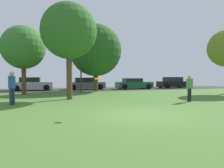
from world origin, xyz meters
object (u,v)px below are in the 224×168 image
(person_bystander, at_px, (190,87))
(parked_car_grey, at_px, (85,84))
(person_catcher, at_px, (12,86))
(oak_tree_center, at_px, (69,31))
(parked_car_black, at_px, (174,83))
(maple_tree_near, at_px, (23,48))
(street_lamp_post, at_px, (81,69))
(oak_tree_left, at_px, (96,50))
(parked_car_green, at_px, (134,84))
(frisbee_disc, at_px, (98,79))
(parked_car_silver, at_px, (32,84))

(person_bystander, relative_size, parked_car_grey, 0.37)
(person_bystander, bearing_deg, person_catcher, 61.81)
(oak_tree_center, xyz_separation_m, parked_car_black, (14.54, 9.59, -3.89))
(maple_tree_near, distance_m, street_lamp_post, 5.45)
(oak_tree_left, bearing_deg, person_bystander, -69.19)
(parked_car_green, bearing_deg, person_bystander, -97.19)
(oak_tree_left, relative_size, person_catcher, 3.83)
(oak_tree_left, height_order, street_lamp_post, oak_tree_left)
(oak_tree_left, relative_size, frisbee_disc, 18.22)
(person_catcher, xyz_separation_m, parked_car_green, (11.76, 11.19, -0.40))
(person_catcher, distance_m, parked_car_black, 21.12)
(person_bystander, relative_size, parked_car_silver, 0.38)
(oak_tree_center, distance_m, parked_car_black, 17.85)
(person_catcher, xyz_separation_m, street_lamp_post, (4.73, 7.78, 1.23))
(maple_tree_near, height_order, parked_car_grey, maple_tree_near)
(parked_car_grey, xyz_separation_m, parked_car_green, (5.98, -0.61, -0.03))
(oak_tree_left, bearing_deg, parked_car_silver, 152.96)
(frisbee_disc, xyz_separation_m, parked_car_green, (7.91, 15.34, -0.84))
(maple_tree_near, relative_size, parked_car_grey, 1.32)
(maple_tree_near, height_order, person_bystander, maple_tree_near)
(maple_tree_near, bearing_deg, street_lamp_post, 10.96)
(oak_tree_center, xyz_separation_m, parked_car_grey, (2.60, 9.90, -3.92))
(frisbee_disc, distance_m, parked_car_green, 17.28)
(oak_tree_left, height_order, person_catcher, oak_tree_left)
(oak_tree_center, height_order, street_lamp_post, oak_tree_center)
(street_lamp_post, bearing_deg, parked_car_grey, 75.39)
(parked_car_green, bearing_deg, maple_tree_near, -160.04)
(person_catcher, relative_size, parked_car_green, 0.40)
(parked_car_grey, relative_size, parked_car_green, 1.00)
(parked_car_silver, relative_size, parked_car_green, 0.96)
(parked_car_black, bearing_deg, street_lamp_post, -164.08)
(oak_tree_left, relative_size, parked_car_green, 1.55)
(frisbee_disc, height_order, parked_car_green, frisbee_disc)
(parked_car_silver, bearing_deg, oak_tree_center, -71.33)
(person_catcher, xyz_separation_m, parked_car_black, (17.72, 11.49, -0.35))
(maple_tree_near, relative_size, street_lamp_post, 1.31)
(person_catcher, relative_size, frisbee_disc, 4.75)
(parked_car_grey, height_order, parked_car_green, parked_car_grey)
(person_bystander, distance_m, street_lamp_post, 10.82)
(person_catcher, height_order, parked_car_black, person_catcher)
(street_lamp_post, bearing_deg, oak_tree_center, -104.75)
(person_bystander, bearing_deg, parked_car_green, -27.12)
(maple_tree_near, distance_m, frisbee_disc, 12.00)
(parked_car_grey, xyz_separation_m, street_lamp_post, (-1.05, -4.02, 1.61))
(parked_car_silver, relative_size, parked_car_grey, 0.97)
(person_bystander, relative_size, frisbee_disc, 4.28)
(person_catcher, xyz_separation_m, parked_car_silver, (-0.18, 11.87, -0.35))
(person_bystander, bearing_deg, street_lamp_post, 10.46)
(maple_tree_near, xyz_separation_m, person_bystander, (10.48, -8.28, -3.13))
(maple_tree_near, relative_size, parked_car_silver, 1.37)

